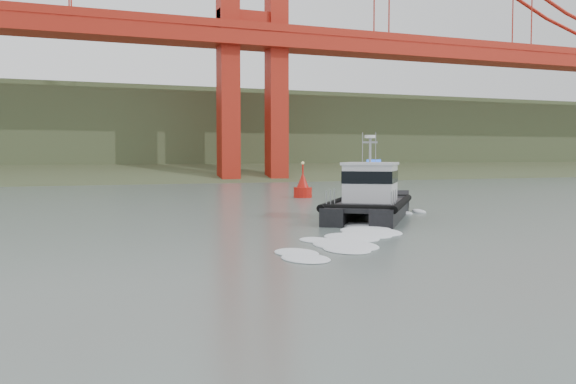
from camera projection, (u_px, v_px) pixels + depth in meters
The scene contains 4 objects.
ground at pixel (341, 268), 23.72m from camera, with size 400.00×400.00×0.00m, color slate.
headlands at pixel (83, 142), 139.59m from camera, with size 500.00×105.36×27.12m.
patrol_boat at pixel (370, 197), 42.25m from camera, with size 10.40×11.92×5.68m.
nav_buoy at pixel (303, 187), 63.12m from camera, with size 1.80×1.80×3.76m.
Camera 1 is at (-10.60, -21.09, 4.18)m, focal length 40.00 mm.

